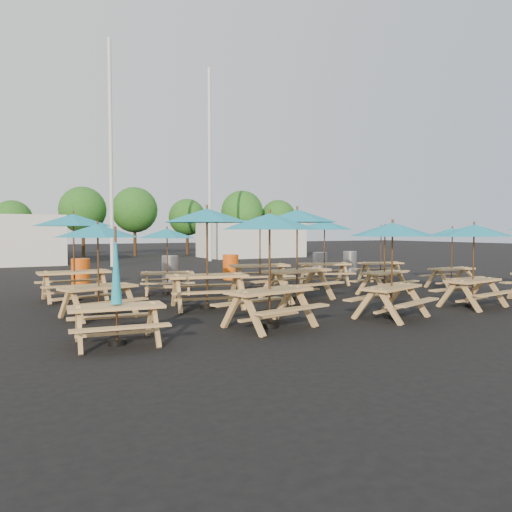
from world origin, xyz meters
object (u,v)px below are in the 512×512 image
picnic_unit_1 (98,236)px  picnic_unit_5 (167,237)px  picnic_unit_11 (325,229)px  waste_bin_1 (170,269)px  picnic_unit_10 (385,235)px  waste_bin_0 (81,273)px  waste_bin_3 (320,264)px  picnic_unit_2 (73,225)px  picnic_unit_8 (260,226)px  picnic_unit_14 (381,234)px  picnic_unit_7 (297,221)px  picnic_unit_6 (392,235)px  waste_bin_4 (350,262)px  picnic_unit_4 (207,221)px  picnic_unit_0 (116,296)px  waste_bin_2 (231,267)px  picnic_unit_13 (452,236)px  picnic_unit_3 (270,228)px

picnic_unit_1 → picnic_unit_5: picnic_unit_1 is taller
picnic_unit_11 → waste_bin_1: picnic_unit_11 is taller
picnic_unit_10 → waste_bin_0: size_ratio=2.26×
waste_bin_3 → picnic_unit_2: bearing=-163.7°
picnic_unit_8 → picnic_unit_14: bearing=14.6°
picnic_unit_7 → waste_bin_3: 8.08m
picnic_unit_6 → picnic_unit_1: bearing=131.8°
picnic_unit_2 → picnic_unit_6: (5.78, -6.37, -0.25)m
picnic_unit_7 → waste_bin_4: (6.90, 6.19, -1.71)m
picnic_unit_6 → waste_bin_3: picnic_unit_6 is taller
picnic_unit_5 → picnic_unit_4: bearing=-72.2°
picnic_unit_5 → picnic_unit_10: bearing=-11.4°
picnic_unit_0 → waste_bin_4: (12.61, 9.35, -0.34)m
picnic_unit_10 → waste_bin_0: picnic_unit_10 is taller
picnic_unit_0 → picnic_unit_5: size_ratio=0.91×
picnic_unit_4 → waste_bin_3: picnic_unit_4 is taller
picnic_unit_8 → waste_bin_2: (0.51, 3.35, -1.61)m
waste_bin_0 → picnic_unit_11: bearing=-22.6°
picnic_unit_13 → waste_bin_3: bearing=100.9°
picnic_unit_14 → picnic_unit_4: bearing=-145.5°
waste_bin_1 → waste_bin_4: same height
picnic_unit_1 → picnic_unit_2: (-0.05, 3.19, 0.27)m
picnic_unit_2 → picnic_unit_10: size_ratio=1.09×
picnic_unit_1 → picnic_unit_3: 3.97m
waste_bin_3 → waste_bin_0: bearing=180.0°
picnic_unit_14 → waste_bin_1: (-7.36, 3.40, -1.32)m
picnic_unit_6 → picnic_unit_13: (5.85, 3.34, -0.09)m
picnic_unit_4 → waste_bin_2: 7.44m
picnic_unit_0 → picnic_unit_7: 6.66m
picnic_unit_0 → waste_bin_3: size_ratio=2.04×
picnic_unit_10 → picnic_unit_14: 4.28m
picnic_unit_4 → waste_bin_4: 11.73m
picnic_unit_3 → picnic_unit_6: size_ratio=1.01×
picnic_unit_4 → picnic_unit_0: bearing=-123.7°
picnic_unit_0 → picnic_unit_4: picnic_unit_4 is taller
picnic_unit_7 → waste_bin_0: picnic_unit_7 is taller
picnic_unit_1 → waste_bin_4: 14.01m
picnic_unit_0 → picnic_unit_3: bearing=7.0°
picnic_unit_2 → picnic_unit_3: 6.65m
waste_bin_1 → picnic_unit_3: bearing=-96.5°
waste_bin_3 → picnic_unit_11: bearing=-123.4°
picnic_unit_14 → waste_bin_4: (1.11, 3.23, -1.32)m
picnic_unit_2 → waste_bin_4: picnic_unit_2 is taller
picnic_unit_3 → waste_bin_4: size_ratio=2.43×
picnic_unit_1 → picnic_unit_4: size_ratio=0.89×
picnic_unit_7 → waste_bin_2: bearing=72.1°
picnic_unit_14 → waste_bin_3: 3.41m
picnic_unit_3 → picnic_unit_2: bearing=103.1°
picnic_unit_2 → picnic_unit_10: bearing=-22.6°
picnic_unit_2 → waste_bin_4: size_ratio=2.45×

